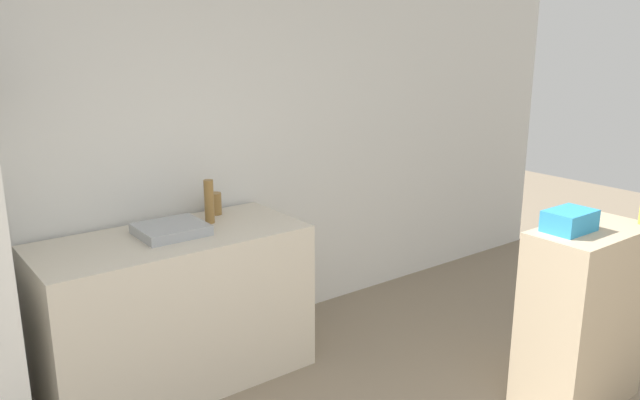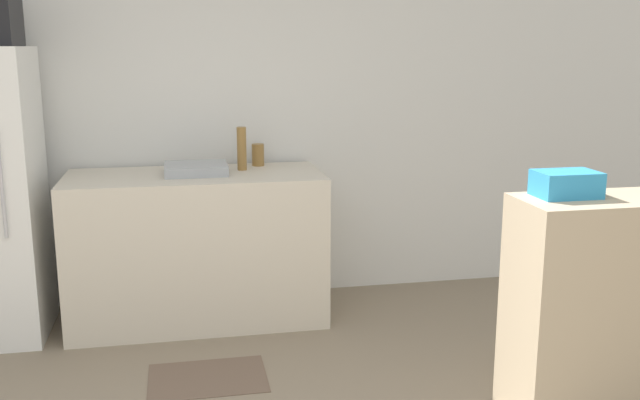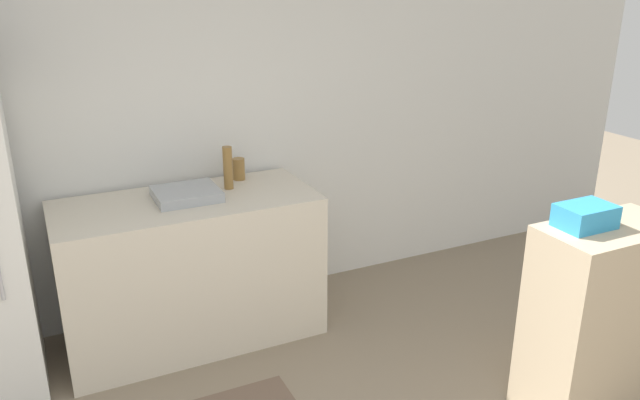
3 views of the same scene
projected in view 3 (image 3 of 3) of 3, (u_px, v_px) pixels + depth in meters
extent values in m
cube|color=silver|center=(161.00, 126.00, 3.95)|extent=(8.00, 0.06, 2.60)
cube|color=beige|center=(191.00, 270.00, 3.90)|extent=(1.56, 0.71, 0.93)
cube|color=#9EA3A8|center=(186.00, 194.00, 3.75)|extent=(0.38, 0.34, 0.06)
cylinder|color=olive|center=(228.00, 168.00, 3.89)|extent=(0.06, 0.06, 0.27)
cylinder|color=olive|center=(239.00, 169.00, 4.09)|extent=(0.08, 0.08, 0.14)
cube|color=tan|center=(597.00, 319.00, 3.23)|extent=(0.73, 0.39, 1.04)
cube|color=#2D8EC6|center=(585.00, 216.00, 3.02)|extent=(0.27, 0.19, 0.11)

